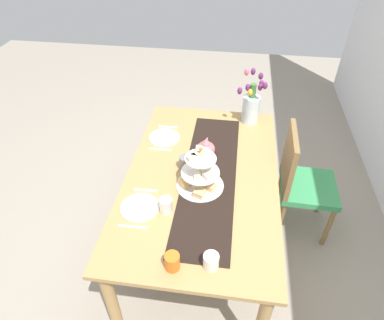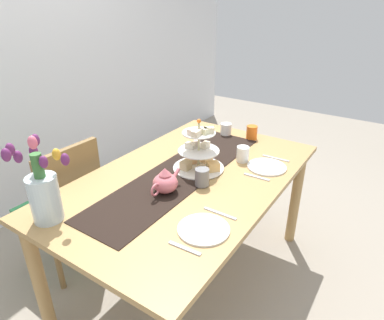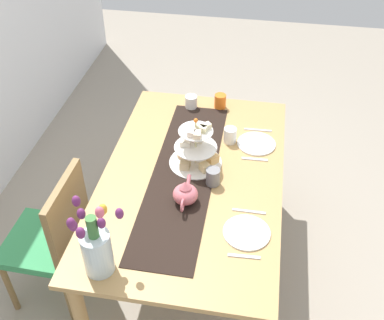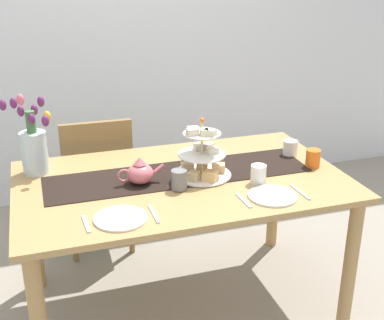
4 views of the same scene
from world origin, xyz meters
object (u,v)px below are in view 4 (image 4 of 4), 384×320
object	(u,v)px
tiered_cake_stand	(203,159)
fork_right	(244,201)
cream_jug	(290,148)
mug_grey	(179,180)
dinner_plate_left	(121,218)
dinner_plate_right	(273,196)
fork_left	(86,224)
mug_orange	(313,158)
knife_left	(154,214)
mug_white_text	(258,174)
knife_right	(300,192)
chair_left	(97,178)
dining_table	(182,197)
tulip_vase	(34,145)
teapot	(140,173)

from	to	relation	value
tiered_cake_stand	fork_right	xyz separation A→B (m)	(0.09, -0.33, -0.09)
cream_jug	mug_grey	xyz separation A→B (m)	(-0.72, -0.24, 0.01)
dinner_plate_left	dinner_plate_right	size ratio (longest dim) A/B	1.00
fork_right	mug_grey	size ratio (longest dim) A/B	1.58
fork_left	mug_orange	world-z (taller)	mug_orange
knife_left	fork_right	distance (m)	0.42
dinner_plate_right	mug_white_text	bearing A→B (deg)	90.17
fork_right	dinner_plate_left	bearing A→B (deg)	180.00
knife_left	mug_grey	world-z (taller)	mug_grey
knife_left	fork_right	size ratio (longest dim) A/B	1.13
knife_left	knife_right	size ratio (longest dim) A/B	1.00
dinner_plate_left	fork_left	size ratio (longest dim) A/B	1.53
chair_left	mug_white_text	size ratio (longest dim) A/B	9.58
dining_table	dinner_plate_left	size ratio (longest dim) A/B	7.12
mug_white_text	dinner_plate_right	bearing A→B (deg)	-89.83
mug_orange	mug_grey	bearing A→B (deg)	-175.78
fork_left	knife_left	world-z (taller)	same
knife_left	chair_left	bearing A→B (deg)	96.14
knife_right	chair_left	bearing A→B (deg)	128.08
tiered_cake_stand	dining_table	bearing A→B (deg)	178.29
chair_left	knife_right	bearing A→B (deg)	-51.92
chair_left	tiered_cake_stand	world-z (taller)	tiered_cake_stand
fork_left	fork_right	bearing A→B (deg)	0.00
fork_left	mug_orange	bearing A→B (deg)	12.28
tulip_vase	tiered_cake_stand	bearing A→B (deg)	-20.76
dinner_plate_right	mug_grey	distance (m)	0.44
knife_left	dinner_plate_left	bearing A→B (deg)	180.00
chair_left	tiered_cake_stand	xyz separation A→B (m)	(0.45, -0.73, 0.35)
tulip_vase	fork_right	size ratio (longest dim) A/B	2.89
tiered_cake_stand	mug_orange	xyz separation A→B (m)	(0.59, -0.06, -0.05)
mug_grey	fork_right	bearing A→B (deg)	-40.62
knife_right	fork_left	bearing A→B (deg)	180.00
chair_left	dinner_plate_left	world-z (taller)	chair_left
mug_white_text	tulip_vase	bearing A→B (deg)	155.50
knife_right	mug_grey	xyz separation A→B (m)	(-0.53, 0.21, 0.05)
tulip_vase	knife_left	size ratio (longest dim) A/B	2.55
knife_right	dinner_plate_right	bearing A→B (deg)	180.00
knife_right	mug_white_text	distance (m)	0.22
dining_table	tulip_vase	world-z (taller)	tulip_vase
knife_left	knife_right	distance (m)	0.71
knife_left	mug_white_text	bearing A→B (deg)	15.80
dining_table	tiered_cake_stand	world-z (taller)	tiered_cake_stand
dining_table	fork_left	world-z (taller)	fork_left
teapot	mug_grey	bearing A→B (deg)	-36.39
tulip_vase	cream_jug	xyz separation A→B (m)	(1.36, -0.18, -0.11)
teapot	dinner_plate_right	world-z (taller)	teapot
tiered_cake_stand	dinner_plate_left	world-z (taller)	tiered_cake_stand
dining_table	cream_jug	bearing A→B (deg)	10.47
cream_jug	teapot	bearing A→B (deg)	-172.00
teapot	dinner_plate_left	bearing A→B (deg)	-115.59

